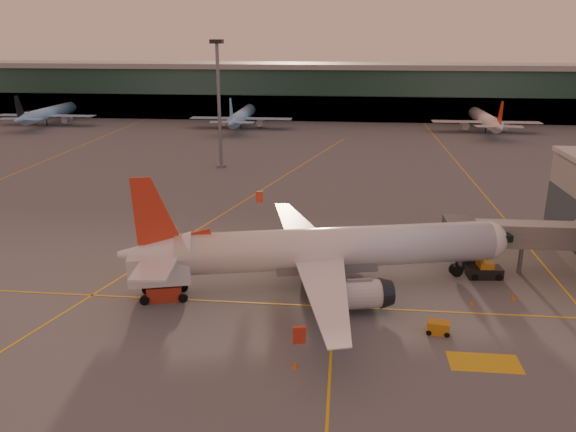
# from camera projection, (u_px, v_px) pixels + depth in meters

# --- Properties ---
(ground) EXTENTS (600.00, 600.00, 0.00)m
(ground) POSITION_uv_depth(u_px,v_px,m) (279.00, 328.00, 53.09)
(ground) COLOR #4C4F54
(ground) RESTS_ON ground
(taxi_markings) EXTENTS (100.12, 173.00, 0.01)m
(taxi_markings) POSITION_uv_depth(u_px,v_px,m) (267.00, 197.00, 95.90)
(taxi_markings) COLOR gold
(taxi_markings) RESTS_ON ground
(terminal) EXTENTS (400.00, 20.00, 17.60)m
(terminal) POSITION_uv_depth(u_px,v_px,m) (329.00, 91.00, 184.55)
(terminal) COLOR #19382D
(terminal) RESTS_ON ground
(mast_west_near) EXTENTS (2.40, 2.40, 25.60)m
(mast_west_near) POSITION_uv_depth(u_px,v_px,m) (219.00, 95.00, 112.90)
(mast_west_near) COLOR slate
(mast_west_near) RESTS_ON ground
(distant_aircraft_row) EXTENTS (290.00, 34.00, 13.00)m
(distant_aircraft_row) POSITION_uv_depth(u_px,v_px,m) (256.00, 128.00, 166.79)
(distant_aircraft_row) COLOR #8EC2EE
(distant_aircraft_row) RESTS_ON ground
(main_airplane) EXTENTS (42.39, 38.57, 12.93)m
(main_airplane) POSITION_uv_depth(u_px,v_px,m) (324.00, 250.00, 60.91)
(main_airplane) COLOR white
(main_airplane) RESTS_ON ground
(jet_bridge) EXTENTS (18.77, 4.78, 6.23)m
(jet_bridge) POSITION_uv_depth(u_px,v_px,m) (534.00, 238.00, 64.27)
(jet_bridge) COLOR slate
(jet_bridge) RESTS_ON ground
(catering_truck) EXTENTS (6.78, 4.25, 4.88)m
(catering_truck) POSITION_uv_depth(u_px,v_px,m) (161.00, 274.00, 58.37)
(catering_truck) COLOR #A82D18
(catering_truck) RESTS_ON ground
(gpu_cart) EXTENTS (2.23, 1.53, 1.21)m
(gpu_cart) POSITION_uv_depth(u_px,v_px,m) (438.00, 328.00, 52.01)
(gpu_cart) COLOR #B87817
(gpu_cart) RESTS_ON ground
(pushback_tug) EXTENTS (4.00, 2.42, 1.97)m
(pushback_tug) POSITION_uv_depth(u_px,v_px,m) (485.00, 271.00, 64.06)
(pushback_tug) COLOR black
(pushback_tug) RESTS_ON ground
(cone_nose) EXTENTS (0.47, 0.47, 0.60)m
(cone_nose) POSITION_uv_depth(u_px,v_px,m) (514.00, 297.00, 58.82)
(cone_nose) COLOR orange
(cone_nose) RESTS_ON ground
(cone_tail) EXTENTS (0.38, 0.38, 0.49)m
(cone_tail) POSITION_uv_depth(u_px,v_px,m) (142.00, 278.00, 63.41)
(cone_tail) COLOR orange
(cone_tail) RESTS_ON ground
(cone_wing_right) EXTENTS (0.46, 0.46, 0.59)m
(cone_wing_right) POSITION_uv_depth(u_px,v_px,m) (295.00, 365.00, 46.72)
(cone_wing_right) COLOR orange
(cone_wing_right) RESTS_ON ground
(cone_wing_left) EXTENTS (0.46, 0.46, 0.58)m
(cone_wing_left) POSITION_uv_depth(u_px,v_px,m) (330.00, 232.00, 78.24)
(cone_wing_left) COLOR orange
(cone_wing_left) RESTS_ON ground
(cone_fwd) EXTENTS (0.40, 0.40, 0.51)m
(cone_fwd) POSITION_uv_depth(u_px,v_px,m) (471.00, 302.00, 57.72)
(cone_fwd) COLOR orange
(cone_fwd) RESTS_ON ground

